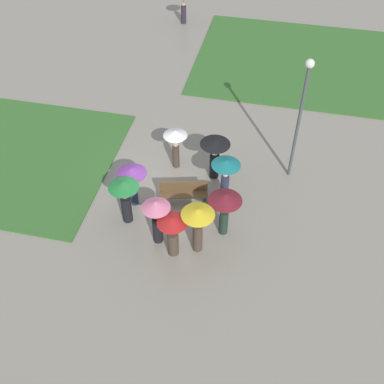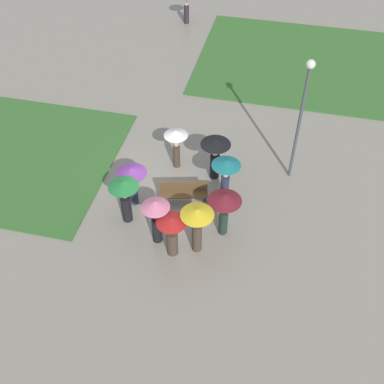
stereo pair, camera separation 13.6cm
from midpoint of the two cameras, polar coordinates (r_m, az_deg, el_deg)
ground_plane at (r=18.48m, az=-3.49°, el=-0.10°), size 90.00×90.00×0.00m
lawn_patch_near at (r=21.17m, az=-19.45°, el=4.01°), size 7.67×7.49×0.06m
lawn_patch_far at (r=26.78m, az=12.27°, el=14.89°), size 9.99×8.64×0.06m
park_bench at (r=17.82m, az=-0.78°, el=-0.00°), size 1.83×0.85×0.90m
lamp_post at (r=17.59m, az=13.14°, el=9.66°), size 0.32×0.32×5.10m
crowd_person_teal at (r=17.34m, az=4.26°, el=2.51°), size 1.06×1.06×1.87m
crowd_person_yellow at (r=15.53m, az=0.86°, el=-3.37°), size 1.11×1.11×1.98m
crowd_person_white at (r=18.71m, az=-1.69°, el=6.18°), size 0.94×0.94×1.80m
crowd_person_pink at (r=15.90m, az=-4.07°, el=-2.49°), size 0.97×0.97×1.93m
crowd_person_black at (r=18.25m, az=3.01°, el=5.00°), size 1.15×1.15×1.87m
crowd_person_red at (r=15.65m, az=-2.17°, el=-4.49°), size 1.01×1.01×1.75m
crowd_person_purple at (r=17.24m, az=-6.90°, el=1.90°), size 1.10×1.10×1.75m
crowd_person_green at (r=16.71m, az=-7.78°, el=-0.15°), size 1.07×1.07×1.89m
crowd_person_maroon at (r=16.07m, az=4.12°, el=-1.35°), size 1.15×1.15×1.88m
lone_walker_far_path at (r=29.64m, az=-0.54°, el=21.64°), size 0.91×0.91×1.80m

